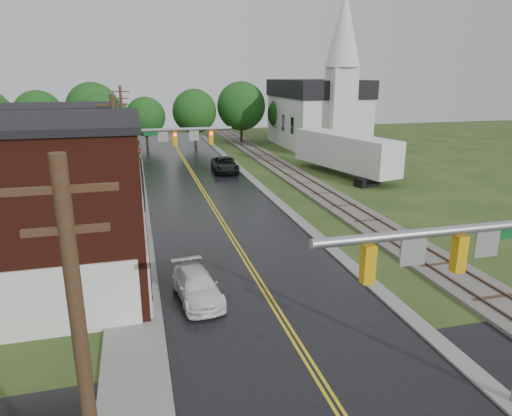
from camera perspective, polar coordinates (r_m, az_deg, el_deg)
name	(u,v)px	position (r m, az deg, el deg)	size (l,w,h in m)	color
main_road	(207,197)	(39.50, -6.16, 1.36)	(10.00, 90.00, 0.02)	black
curb_right	(253,181)	(45.30, -0.37, 3.41)	(0.80, 70.00, 0.12)	gray
sidewalk_left	(133,220)	(34.31, -15.14, -1.46)	(2.40, 50.00, 0.12)	gray
yellow_house	(59,178)	(34.90, -23.43, 3.49)	(8.00, 7.00, 6.40)	tan
darkred_building	(87,167)	(43.72, -20.39, 4.85)	(7.00, 6.00, 4.40)	#3F0F0C
church	(320,106)	(66.74, 7.99, 12.52)	(10.40, 18.40, 20.00)	silver
railroad	(297,177)	(46.61, 5.13, 3.85)	(3.20, 80.00, 0.30)	#59544C
traffic_signal_near	(480,269)	(14.29, 26.16, -6.84)	(7.34, 0.30, 7.20)	gray
traffic_signal_far	(165,146)	(35.21, -11.28, 7.57)	(7.34, 0.43, 7.20)	gray
utility_pole_a	(85,382)	(9.58, -20.55, -19.69)	(1.80, 0.28, 9.00)	#382616
utility_pole_b	(118,164)	(30.28, -16.92, 5.29)	(1.80, 0.28, 9.00)	#382616
utility_pole_c	(123,127)	(52.06, -16.28, 9.74)	(1.80, 0.28, 9.00)	#382616
tree_left_c	(47,135)	(48.70, -24.71, 8.24)	(6.00, 6.00, 7.65)	black
tree_left_e	(104,124)	(54.02, -18.45, 9.88)	(6.40, 6.40, 8.16)	black
suv_dark	(225,165)	(49.40, -3.93, 5.40)	(2.59, 5.63, 1.56)	black
pickup_white	(197,286)	(21.83, -7.40, -9.68)	(1.82, 4.47, 1.30)	white
semi_trailer	(345,151)	(48.37, 11.03, 6.95)	(6.19, 14.06, 4.24)	black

